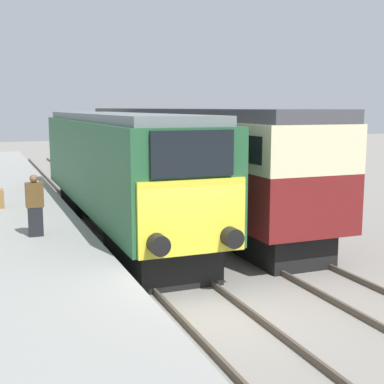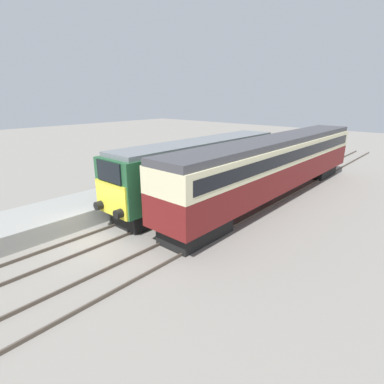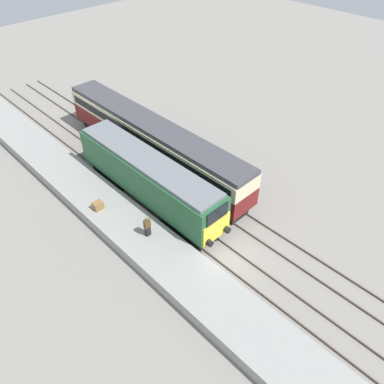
{
  "view_description": "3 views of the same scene",
  "coord_description": "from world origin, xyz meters",
  "views": [
    {
      "loc": [
        -4.16,
        -9.6,
        4.18
      ],
      "look_at": [
        0.0,
        0.98,
        2.38
      ],
      "focal_mm": 50.0,
      "sensor_mm": 36.0,
      "label": 1
    },
    {
      "loc": [
        12.15,
        -6.74,
        6.61
      ],
      "look_at": [
        1.7,
        4.98,
        1.6
      ],
      "focal_mm": 28.0,
      "sensor_mm": 36.0,
      "label": 2
    },
    {
      "loc": [
        -13.04,
        -10.18,
        19.49
      ],
      "look_at": [
        1.7,
        4.98,
        1.6
      ],
      "focal_mm": 35.0,
      "sensor_mm": 36.0,
      "label": 3
    }
  ],
  "objects": [
    {
      "name": "rails_near_track",
      "position": [
        0.0,
        5.0,
        0.07
      ],
      "size": [
        1.51,
        60.0,
        0.14
      ],
      "color": "#4C4238",
      "rests_on": "ground_plane"
    },
    {
      "name": "locomotive",
      "position": [
        0.0,
        7.91,
        2.23
      ],
      "size": [
        2.7,
        14.38,
        4.0
      ],
      "color": "black",
      "rests_on": "ground_plane"
    },
    {
      "name": "person_on_platform",
      "position": [
        -2.98,
        4.43,
        1.68
      ],
      "size": [
        0.44,
        0.26,
        1.6
      ],
      "color": "black",
      "rests_on": "platform_left"
    },
    {
      "name": "passenger_carriage",
      "position": [
        3.4,
        11.56,
        2.52
      ],
      "size": [
        2.75,
        20.74,
        4.13
      ],
      "color": "black",
      "rests_on": "ground_plane"
    },
    {
      "name": "rails_far_track",
      "position": [
        3.4,
        5.0,
        0.07
      ],
      "size": [
        1.5,
        60.0,
        0.14
      ],
      "color": "#4C4238",
      "rests_on": "ground_plane"
    },
    {
      "name": "ground_plane",
      "position": [
        0.0,
        0.0,
        0.0
      ],
      "size": [
        120.0,
        120.0,
        0.0
      ],
      "primitive_type": "plane",
      "color": "gray"
    },
    {
      "name": "platform_left",
      "position": [
        -3.3,
        8.0,
        0.44
      ],
      "size": [
        3.5,
        50.0,
        0.89
      ],
      "color": "gray",
      "rests_on": "ground_plane"
    }
  ]
}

